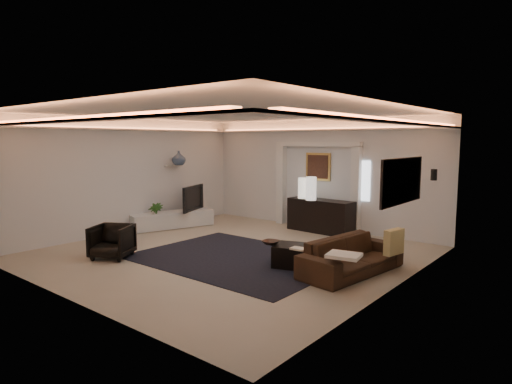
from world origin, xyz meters
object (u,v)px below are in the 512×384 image
Objects in this scene: console at (320,217)px; coffee_table at (305,257)px; sofa at (352,256)px; armchair at (112,241)px.

console reaches higher than coffee_table.
armchair is (-4.19, -2.11, 0.02)m from sofa.
console reaches higher than armchair.
console reaches higher than sofa.
sofa is at bearing -3.08° from armchair.
console is at bearing 38.37° from armchair.
sofa is 2.89× the size of armchair.
console is 3.30m from coffee_table.
sofa is at bearing -2.66° from coffee_table.
console is at bearing 96.63° from coffee_table.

